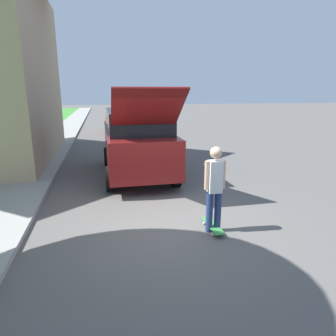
{
  "coord_description": "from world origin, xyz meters",
  "views": [
    {
      "loc": [
        -1.19,
        -5.6,
        2.63
      ],
      "look_at": [
        0.29,
        1.04,
        0.9
      ],
      "focal_mm": 32.0,
      "sensor_mm": 36.0,
      "label": 1
    }
  ],
  "objects": [
    {
      "name": "car_down_street",
      "position": [
        -0.03,
        14.49,
        0.67
      ],
      "size": [
        1.88,
        4.31,
        1.42
      ],
      "color": "maroon",
      "rests_on": "ground_plane"
    },
    {
      "name": "suv_parked",
      "position": [
        -0.11,
        3.82,
        1.14
      ],
      "size": [
        2.07,
        5.3,
        2.74
      ],
      "color": "maroon",
      "rests_on": "ground_plane"
    },
    {
      "name": "skateboard",
      "position": [
        0.84,
        -0.5,
        0.08
      ],
      "size": [
        0.21,
        0.84,
        0.1
      ],
      "color": "#337F3D",
      "rests_on": "ground_plane"
    },
    {
      "name": "sidewalk",
      "position": [
        -3.6,
        6.0,
        0.05
      ],
      "size": [
        1.8,
        80.0,
        0.1
      ],
      "color": "gray",
      "rests_on": "ground_plane"
    },
    {
      "name": "skateboarder",
      "position": [
        0.83,
        -0.56,
        0.92
      ],
      "size": [
        0.41,
        0.22,
        1.67
      ],
      "color": "navy",
      "rests_on": "ground_plane"
    },
    {
      "name": "ground_plane",
      "position": [
        0.0,
        0.0,
        0.0
      ],
      "size": [
        120.0,
        120.0,
        0.0
      ],
      "primitive_type": "plane",
      "color": "#54514F"
    }
  ]
}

